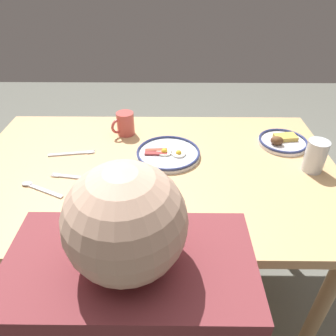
{
  "coord_description": "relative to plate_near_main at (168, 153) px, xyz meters",
  "views": [
    {
      "loc": [
        -0.07,
        1.01,
        1.46
      ],
      "look_at": [
        -0.06,
        0.05,
        0.78
      ],
      "focal_mm": 33.7,
      "sensor_mm": 36.0,
      "label": 1
    }
  ],
  "objects": [
    {
      "name": "fork_far",
      "position": [
        0.35,
        0.15,
        -0.01
      ],
      "size": [
        0.18,
        0.05,
        0.01
      ],
      "color": "silver",
      "rests_on": "dining_table"
    },
    {
      "name": "ground_plane",
      "position": [
        0.06,
        0.08,
        -0.76
      ],
      "size": [
        6.0,
        6.0,
        0.0
      ],
      "primitive_type": "plane",
      "color": "#66675D"
    },
    {
      "name": "plate_near_main",
      "position": [
        0.0,
        0.0,
        0.0
      ],
      "size": [
        0.26,
        0.26,
        0.04
      ],
      "color": "white",
      "rests_on": "dining_table"
    },
    {
      "name": "dining_table",
      "position": [
        0.06,
        0.08,
        -0.09
      ],
      "size": [
        1.44,
        0.89,
        0.75
      ],
      "color": "tan",
      "rests_on": "ground_plane"
    },
    {
      "name": "drinking_glass",
      "position": [
        -0.55,
        0.09,
        0.04
      ],
      "size": [
        0.08,
        0.08,
        0.13
      ],
      "color": "silver",
      "rests_on": "dining_table"
    },
    {
      "name": "tea_spoon",
      "position": [
        0.47,
        0.22,
        -0.01
      ],
      "size": [
        0.17,
        0.09,
        0.01
      ],
      "color": "silver",
      "rests_on": "dining_table"
    },
    {
      "name": "coffee_mug",
      "position": [
        0.2,
        -0.18,
        0.04
      ],
      "size": [
        0.1,
        0.09,
        0.1
      ],
      "color": "#BF4C47",
      "rests_on": "dining_table"
    },
    {
      "name": "plate_center_pancakes",
      "position": [
        -0.49,
        -0.1,
        0.0
      ],
      "size": [
        0.21,
        0.21,
        0.05
      ],
      "color": "white",
      "rests_on": "dining_table"
    },
    {
      "name": "fork_near",
      "position": [
        0.4,
        -0.01,
        -0.01
      ],
      "size": [
        0.19,
        0.05,
        0.01
      ],
      "color": "silver",
      "rests_on": "dining_table"
    }
  ]
}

